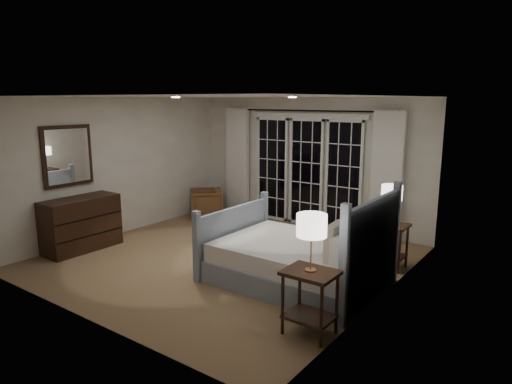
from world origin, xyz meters
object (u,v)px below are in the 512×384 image
Objects in this scene: nightstand_right at (389,239)px; lamp_right at (392,193)px; lamp_left at (312,226)px; armchair at (206,203)px; bed at (300,259)px; nightstand_left at (310,292)px; dresser at (81,224)px.

lamp_right is at bearing 180.00° from nightstand_right.
nightstand_right is 1.10× the size of lamp_left.
armchair is (-4.18, 0.61, -0.83)m from lamp_right.
bed is 3.14× the size of nightstand_left.
nightstand_left is 5.19m from armchair.
lamp_left is (0.00, 0.00, 0.72)m from nightstand_left.
nightstand_left is 4.45m from dresser.
lamp_right is 4.31m from armchair.
bed is 3.82× the size of lamp_right.
nightstand_left reaches higher than nightstand_right.
bed reaches higher than dresser.
lamp_left is 2.42m from lamp_right.
bed reaches higher than armchair.
lamp_left reaches higher than lamp_right.
nightstand_right is 0.54× the size of dresser.
nightstand_left is 0.72m from lamp_left.
nightstand_right is (-0.03, 2.42, -0.03)m from nightstand_left.
dresser is at bearing -165.88° from bed.
dresser reaches higher than nightstand_right.
lamp_left reaches higher than dresser.
bed is 3.32× the size of nightstand_right.
bed is 3.76m from dresser.
dresser is at bearing -49.23° from armchair.
lamp_left is 0.49× the size of dresser.
armchair is (-4.21, 3.03, -0.89)m from lamp_left.
dresser is (-3.65, -0.92, 0.11)m from bed.
lamp_right is at bearing 26.35° from dresser.
bed is 1.69m from lamp_right.
nightstand_right is at bearing 90.65° from nightstand_left.
bed is at bearing 16.72° from armchair.
nightstand_right is 1.01× the size of armchair.
lamp_right reaches higher than nightstand_right.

